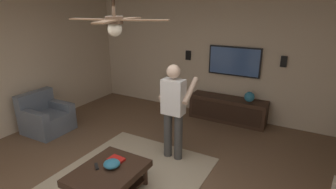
{
  "coord_description": "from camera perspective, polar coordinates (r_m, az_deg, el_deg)",
  "views": [
    {
      "loc": [
        -2.44,
        -1.96,
        2.51
      ],
      "look_at": [
        1.15,
        0.06,
        1.13
      ],
      "focal_mm": 28.42,
      "sensor_mm": 36.0,
      "label": 1
    }
  ],
  "objects": [
    {
      "name": "wall_back_tv",
      "position": [
        6.3,
        10.79,
        7.45
      ],
      "size": [
        0.1,
        6.69,
        2.66
      ],
      "primitive_type": "cube",
      "color": "#C6B299",
      "rests_on": "ground"
    },
    {
      "name": "area_rug",
      "position": [
        4.17,
        -10.48,
        -18.69
      ],
      "size": [
        2.8,
        2.09,
        0.01
      ],
      "primitive_type": "cube",
      "color": "tan",
      "rests_on": "ground"
    },
    {
      "name": "armchair",
      "position": [
        6.09,
        -24.67,
        -4.7
      ],
      "size": [
        0.82,
        0.83,
        0.82
      ],
      "rotation": [
        0.0,
        0.0,
        -1.55
      ],
      "color": "slate",
      "rests_on": "ground"
    },
    {
      "name": "coffee_table",
      "position": [
        3.88,
        -12.69,
        -16.73
      ],
      "size": [
        1.0,
        0.8,
        0.4
      ],
      "color": "#332116",
      "rests_on": "ground"
    },
    {
      "name": "media_console",
      "position": [
        6.17,
        12.64,
        -3.13
      ],
      "size": [
        0.45,
        1.7,
        0.55
      ],
      "rotation": [
        0.0,
        0.0,
        3.14
      ],
      "color": "#332116",
      "rests_on": "ground"
    },
    {
      "name": "tv",
      "position": [
        6.1,
        14.02,
        6.93
      ],
      "size": [
        0.05,
        1.15,
        0.65
      ],
      "rotation": [
        0.0,
        0.0,
        3.14
      ],
      "color": "black"
    },
    {
      "name": "person_standing",
      "position": [
        4.35,
        1.24,
        -2.66
      ],
      "size": [
        0.53,
        0.53,
        1.64
      ],
      "rotation": [
        0.0,
        0.0,
        0.01
      ],
      "color": "#3F3F3F",
      "rests_on": "ground"
    },
    {
      "name": "bowl",
      "position": [
        3.83,
        -11.97,
        -14.34
      ],
      "size": [
        0.23,
        0.23,
        0.1
      ],
      "primitive_type": "ellipsoid",
      "color": "teal",
      "rests_on": "coffee_table"
    },
    {
      "name": "remote_white",
      "position": [
        3.96,
        -11.66,
        -13.87
      ],
      "size": [
        0.13,
        0.14,
        0.02
      ],
      "primitive_type": "cube",
      "rotation": [
        0.0,
        0.0,
        0.84
      ],
      "color": "white",
      "rests_on": "coffee_table"
    },
    {
      "name": "remote_black",
      "position": [
        3.9,
        -15.07,
        -14.65
      ],
      "size": [
        0.13,
        0.14,
        0.02
      ],
      "primitive_type": "cube",
      "rotation": [
        0.0,
        0.0,
        4.03
      ],
      "color": "black",
      "rests_on": "coffee_table"
    },
    {
      "name": "book",
      "position": [
        3.98,
        -11.05,
        -13.53
      ],
      "size": [
        0.17,
        0.23,
        0.04
      ],
      "primitive_type": "cube",
      "rotation": [
        0.0,
        0.0,
        4.65
      ],
      "color": "red",
      "rests_on": "coffee_table"
    },
    {
      "name": "vase_round",
      "position": [
        5.91,
        17.07,
        -0.49
      ],
      "size": [
        0.22,
        0.22,
        0.22
      ],
      "primitive_type": "sphere",
      "color": "teal",
      "rests_on": "media_console"
    },
    {
      "name": "wall_speaker_left",
      "position": [
        5.92,
        23.58,
        6.49
      ],
      "size": [
        0.06,
        0.12,
        0.22
      ],
      "primitive_type": "cube",
      "color": "black"
    },
    {
      "name": "wall_speaker_right",
      "position": [
        6.49,
        4.37,
        8.39
      ],
      "size": [
        0.06,
        0.12,
        0.22
      ],
      "primitive_type": "cube",
      "color": "black"
    },
    {
      "name": "ceiling_fan",
      "position": [
        3.08,
        -11.21,
        14.89
      ],
      "size": [
        1.16,
        1.18,
        0.46
      ],
      "color": "#4C3828"
    }
  ]
}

